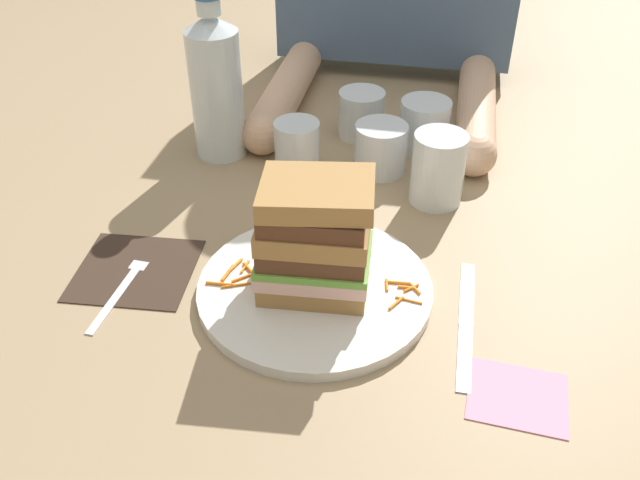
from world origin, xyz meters
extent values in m
plane|color=#9E8460|center=(0.00, 0.00, 0.00)|extent=(3.00, 3.00, 0.00)
cylinder|color=white|center=(0.01, -0.01, 0.01)|extent=(0.26, 0.26, 0.01)
cube|color=#A87A42|center=(0.01, -0.01, 0.02)|extent=(0.12, 0.10, 0.02)
cube|color=beige|center=(0.01, -0.01, 0.04)|extent=(0.13, 0.10, 0.02)
cube|color=#6BA83D|center=(0.01, -0.01, 0.06)|extent=(0.13, 0.10, 0.01)
cube|color=#56331E|center=(0.01, -0.01, 0.07)|extent=(0.12, 0.10, 0.02)
cube|color=#A87A42|center=(0.01, -0.01, 0.09)|extent=(0.12, 0.10, 0.02)
cube|color=#56331E|center=(0.01, -0.01, 0.11)|extent=(0.11, 0.09, 0.02)
cube|color=#A87A42|center=(0.01, -0.01, 0.13)|extent=(0.13, 0.10, 0.03)
cylinder|color=orange|center=(-0.09, -0.02, 0.02)|extent=(0.01, 0.03, 0.00)
cylinder|color=orange|center=(-0.08, -0.03, 0.01)|extent=(0.03, 0.02, 0.00)
cylinder|color=orange|center=(-0.07, -0.02, 0.01)|extent=(0.02, 0.02, 0.00)
cylinder|color=orange|center=(-0.09, 0.00, 0.02)|extent=(0.01, 0.03, 0.00)
cylinder|color=orange|center=(-0.08, 0.00, 0.01)|extent=(0.01, 0.02, 0.00)
cylinder|color=orange|center=(-0.10, -0.03, 0.02)|extent=(0.03, 0.01, 0.00)
cylinder|color=orange|center=(-0.07, -0.01, 0.02)|extent=(0.02, 0.02, 0.00)
cylinder|color=orange|center=(0.11, 0.00, 0.01)|extent=(0.02, 0.02, 0.00)
cylinder|color=orange|center=(0.11, -0.02, 0.01)|extent=(0.03, 0.01, 0.00)
cylinder|color=orange|center=(0.10, 0.01, 0.01)|extent=(0.03, 0.01, 0.00)
cylinder|color=orange|center=(0.11, 0.00, 0.01)|extent=(0.02, 0.00, 0.00)
cylinder|color=orange|center=(0.10, -0.03, 0.01)|extent=(0.02, 0.02, 0.00)
cylinder|color=orange|center=(0.12, 0.00, 0.01)|extent=(0.02, 0.02, 0.00)
cylinder|color=orange|center=(0.08, 0.00, 0.01)|extent=(0.01, 0.02, 0.00)
cube|color=#38281E|center=(-0.21, -0.01, 0.00)|extent=(0.14, 0.14, 0.00)
cube|color=silver|center=(-0.21, -0.07, 0.00)|extent=(0.01, 0.11, 0.00)
cube|color=silver|center=(-0.21, -0.01, 0.00)|extent=(0.02, 0.02, 0.00)
cylinder|color=silver|center=(-0.20, 0.02, 0.00)|extent=(0.00, 0.04, 0.00)
cylinder|color=silver|center=(-0.20, 0.02, 0.00)|extent=(0.00, 0.04, 0.00)
cylinder|color=silver|center=(-0.21, 0.02, 0.00)|extent=(0.00, 0.04, 0.00)
cylinder|color=silver|center=(-0.22, 0.02, 0.00)|extent=(0.00, 0.04, 0.00)
cube|color=silver|center=(0.17, -0.08, 0.00)|extent=(0.01, 0.10, 0.00)
cube|color=silver|center=(0.17, 0.02, 0.00)|extent=(0.02, 0.11, 0.00)
cylinder|color=white|center=(0.13, 0.21, 0.05)|extent=(0.07, 0.07, 0.10)
cylinder|color=orange|center=(0.13, 0.21, 0.03)|extent=(0.06, 0.06, 0.07)
cylinder|color=silver|center=(-0.19, 0.27, 0.09)|extent=(0.07, 0.07, 0.18)
cone|color=silver|center=(-0.19, 0.27, 0.20)|extent=(0.07, 0.07, 0.02)
cylinder|color=silver|center=(-0.19, 0.27, 0.22)|extent=(0.03, 0.03, 0.02)
cylinder|color=silver|center=(0.10, 0.34, 0.04)|extent=(0.07, 0.07, 0.08)
cylinder|color=silver|center=(0.00, 0.37, 0.04)|extent=(0.07, 0.07, 0.07)
cylinder|color=silver|center=(0.04, 0.27, 0.04)|extent=(0.07, 0.07, 0.07)
cylinder|color=silver|center=(-0.07, 0.24, 0.04)|extent=(0.06, 0.06, 0.08)
cube|color=pink|center=(0.22, -0.12, 0.00)|extent=(0.10, 0.09, 0.00)
cylinder|color=#DBAD89|center=(-0.14, 0.43, 0.03)|extent=(0.06, 0.29, 0.06)
cylinder|color=#DBAD89|center=(0.17, 0.43, 0.03)|extent=(0.06, 0.29, 0.06)
sphere|color=#DBAD89|center=(-0.14, 0.29, 0.03)|extent=(0.06, 0.06, 0.06)
sphere|color=#DBAD89|center=(0.17, 0.29, 0.03)|extent=(0.06, 0.06, 0.06)
camera|label=1|loc=(0.12, -0.58, 0.51)|focal=38.37mm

